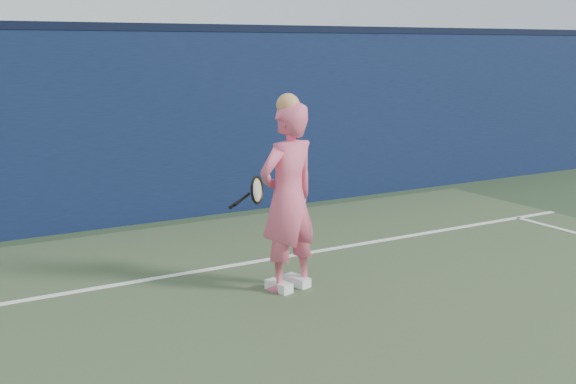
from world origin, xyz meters
TOP-DOWN VIEW (x-y plane):
  - backstop_wall at (0.00, 6.50)m, footprint 24.00×0.40m
  - wall_cap at (0.00, 6.50)m, footprint 24.00×0.42m
  - player at (0.63, 3.08)m, footprint 0.74×0.57m
  - racket at (0.52, 3.53)m, footprint 0.51×0.28m

SIDE VIEW (x-z plane):
  - racket at x=0.52m, z-range 0.75..1.05m
  - player at x=0.63m, z-range -0.03..1.86m
  - backstop_wall at x=0.00m, z-range 0.00..2.50m
  - wall_cap at x=0.00m, z-range 2.50..2.60m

